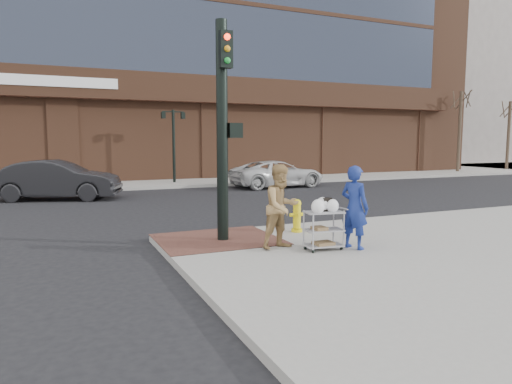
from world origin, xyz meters
name	(u,v)px	position (x,y,z in m)	size (l,w,h in m)	color
ground	(256,251)	(0.00, 0.00, 0.00)	(220.00, 220.00, 0.00)	black
sidewalk_far	(242,165)	(12.50, 32.00, 0.07)	(65.00, 36.00, 0.15)	gray
brick_curb_ramp	(218,239)	(-0.60, 0.90, 0.16)	(2.80, 2.40, 0.01)	#4E2C24
bank_building	(164,3)	(5.00, 31.00, 14.15)	(42.00, 26.00, 28.00)	brown
filler_block	(419,91)	(40.00, 38.00, 9.00)	(14.00, 20.00, 18.00)	slate
bare_tree_a	(462,90)	(24.00, 16.50, 6.27)	(1.80, 1.80, 7.20)	#382B21
bare_tree_b	(511,99)	(30.00, 17.00, 5.79)	(1.80, 1.80, 6.70)	#382B21
lamp_post	(174,138)	(2.00, 16.00, 2.62)	(1.32, 0.22, 4.00)	black
traffic_signal_pole	(223,125)	(-0.48, 0.77, 2.83)	(0.61, 0.51, 5.00)	black
woman_blue	(354,207)	(1.80, -1.14, 1.05)	(0.65, 0.43, 1.79)	navy
pedestrian_tan	(282,207)	(0.38, -0.50, 1.06)	(0.88, 0.69, 1.82)	#A3804C
sedan_dark	(57,180)	(-4.03, 11.58, 0.83)	(1.76, 5.06, 1.67)	black
minivan_white	(278,174)	(6.76, 12.61, 0.71)	(2.35, 5.09, 1.41)	silver
utility_cart	(324,226)	(1.13, -0.99, 0.66)	(0.86, 0.56, 1.12)	gray
fire_hydrant	(297,215)	(1.55, 0.94, 0.58)	(0.39, 0.28, 0.84)	yellow
newsbox_blue	(55,176)	(-4.12, 15.48, 0.72)	(0.48, 0.44, 1.15)	navy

